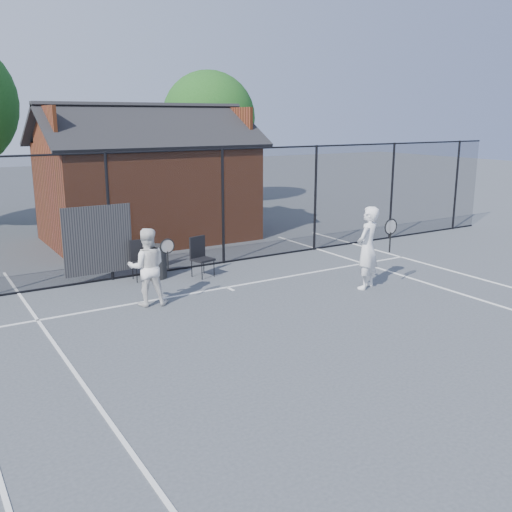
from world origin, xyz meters
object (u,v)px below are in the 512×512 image
clubhouse (148,188)px  player_back (147,267)px  chair_left (142,261)px  waste_bin (155,262)px  chair_right (203,258)px  player_front (368,248)px

clubhouse → player_back: size_ratio=4.06×
player_back → chair_left: bearing=73.0°
clubhouse → waste_bin: bearing=-109.7°
clubhouse → chair_right: bearing=-96.5°
chair_left → clubhouse: bearing=71.6°
player_front → player_back: bearing=162.3°
chair_left → waste_bin: bearing=5.0°
player_front → chair_left: (-4.05, 3.28, -0.47)m
player_front → chair_left: bearing=141.0°
chair_left → waste_bin: chair_left is taller
chair_right → waste_bin: 1.13m
chair_left → chair_right: (1.34, -0.50, 0.01)m
chair_left → chair_right: size_ratio=0.97×
chair_right → player_front: bearing=-59.5°
player_front → waste_bin: (-3.72, 3.28, -0.54)m
player_front → chair_right: bearing=134.3°
clubhouse → waste_bin: clubhouse is taller
player_back → waste_bin: player_back is taller
player_back → waste_bin: bearing=63.9°
chair_left → waste_bin: 0.34m
waste_bin → player_back: bearing=-116.1°
clubhouse → chair_right: (-0.56, -4.90, -1.13)m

